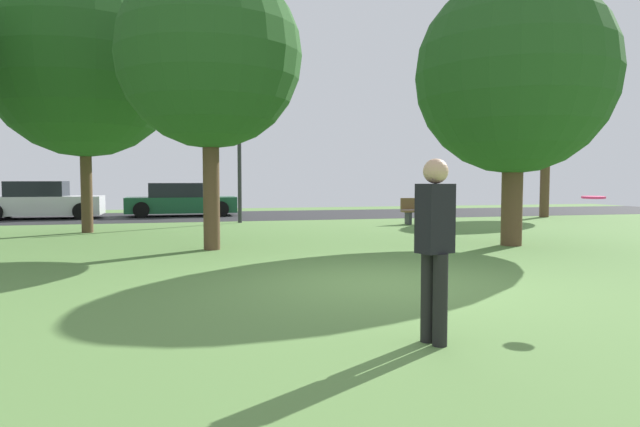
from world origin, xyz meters
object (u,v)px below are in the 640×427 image
object	(u,v)px
oak_tree_left	(210,56)
park_bench	(424,211)
maple_tree_near	(83,60)
oak_tree_center	(515,76)
parked_car_green	(180,201)
person_catcher	(435,241)
street_lamp_post	(239,159)
frisbee_disc	(593,197)
birch_tree_lone	(546,118)
parked_car_white	(42,202)

from	to	relation	value
oak_tree_left	park_bench	xyz separation A→B (m)	(7.51, 5.39, -3.76)
maple_tree_near	oak_tree_center	bearing A→B (deg)	-29.61
oak_tree_left	parked_car_green	distance (m)	12.25
oak_tree_left	parked_car_green	bearing A→B (deg)	93.35
person_catcher	parked_car_green	distance (m)	19.58
maple_tree_near	person_catcher	distance (m)	14.14
parked_car_green	street_lamp_post	size ratio (longest dim) A/B	1.00
park_bench	frisbee_disc	bearing A→B (deg)	74.61
parked_car_green	street_lamp_post	distance (m)	4.95
street_lamp_post	park_bench	bearing A→B (deg)	-18.96
oak_tree_center	oak_tree_left	xyz separation A→B (m)	(-6.88, 0.91, 0.27)
oak_tree_center	frisbee_disc	bearing A→B (deg)	-114.74
frisbee_disc	person_catcher	bearing A→B (deg)	-160.36
maple_tree_near	street_lamp_post	xyz separation A→B (m)	(4.70, 2.62, -2.72)
birch_tree_lone	person_catcher	bearing A→B (deg)	-128.56
maple_tree_near	person_catcher	world-z (taller)	maple_tree_near
person_catcher	parked_car_white	size ratio (longest dim) A/B	0.41
park_bench	street_lamp_post	size ratio (longest dim) A/B	0.36
birch_tree_lone	street_lamp_post	world-z (taller)	birch_tree_lone
maple_tree_near	park_bench	world-z (taller)	maple_tree_near
oak_tree_left	person_catcher	world-z (taller)	oak_tree_left
maple_tree_near	frisbee_disc	distance (m)	14.37
birch_tree_lone	person_catcher	distance (m)	19.62
oak_tree_center	park_bench	world-z (taller)	oak_tree_center
birch_tree_lone	oak_tree_center	bearing A→B (deg)	-129.50
person_catcher	parked_car_white	distance (m)	20.57
parked_car_green	maple_tree_near	bearing A→B (deg)	-111.10
person_catcher	parked_car_white	bearing A→B (deg)	92.03
oak_tree_left	street_lamp_post	distance (m)	7.88
oak_tree_left	street_lamp_post	xyz separation A→B (m)	(1.38, 7.50, -1.97)
oak_tree_left	parked_car_white	bearing A→B (deg)	117.56
birch_tree_lone	parked_car_green	distance (m)	15.43
frisbee_disc	parked_car_white	world-z (taller)	parked_car_white
birch_tree_lone	parked_car_green	world-z (taller)	birch_tree_lone
birch_tree_lone	parked_car_white	bearing A→B (deg)	168.63
maple_tree_near	park_bench	bearing A→B (deg)	2.70
oak_tree_left	person_catcher	size ratio (longest dim) A/B	3.55
oak_tree_center	oak_tree_left	size ratio (longest dim) A/B	1.00
oak_tree_center	person_catcher	world-z (taller)	oak_tree_center
parked_car_white	frisbee_disc	bearing A→B (deg)	-61.07
oak_tree_center	oak_tree_left	distance (m)	6.95
maple_tree_near	oak_tree_center	distance (m)	11.77
frisbee_disc	park_bench	size ratio (longest dim) A/B	0.23
oak_tree_center	street_lamp_post	distance (m)	10.19
parked_car_green	parked_car_white	bearing A→B (deg)	-176.51
frisbee_disc	park_bench	xyz separation A→B (m)	(3.37, 12.25, -0.88)
oak_tree_center	parked_car_white	distance (m)	18.06
parked_car_green	oak_tree_center	bearing A→B (deg)	-59.03
parked_car_white	birch_tree_lone	bearing A→B (deg)	-11.37
birch_tree_lone	oak_tree_left	size ratio (longest dim) A/B	0.93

